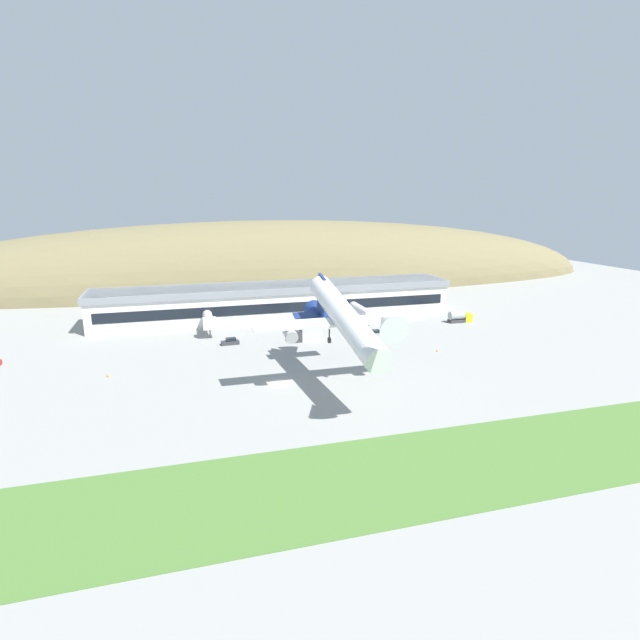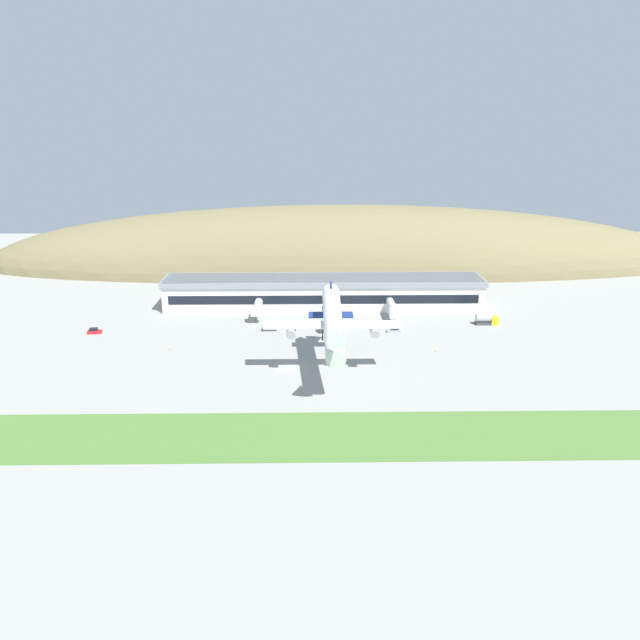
# 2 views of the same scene
# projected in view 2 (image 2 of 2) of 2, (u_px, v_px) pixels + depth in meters

# --- Properties ---
(ground_plane) EXTENTS (405.16, 405.16, 0.00)m
(ground_plane) POSITION_uv_depth(u_px,v_px,m) (288.00, 367.00, 159.29)
(ground_plane) COLOR gray
(grass_strip_foreground) EXTENTS (364.65, 20.69, 0.08)m
(grass_strip_foreground) POSITION_uv_depth(u_px,v_px,m) (282.00, 436.00, 124.47)
(grass_strip_foreground) COLOR #4C7533
(grass_strip_foreground) RESTS_ON ground_plane
(hill_backdrop) EXTENTS (306.78, 65.28, 52.72)m
(hill_backdrop) POSITION_uv_depth(u_px,v_px,m) (341.00, 266.00, 270.68)
(hill_backdrop) COLOR olive
(hill_backdrop) RESTS_ON ground_plane
(terminal_building) EXTENTS (106.72, 15.69, 10.24)m
(terminal_building) POSITION_uv_depth(u_px,v_px,m) (324.00, 290.00, 209.51)
(terminal_building) COLOR white
(terminal_building) RESTS_ON ground_plane
(jetway_0) EXTENTS (3.38, 11.83, 5.43)m
(jetway_0) POSITION_uv_depth(u_px,v_px,m) (257.00, 308.00, 196.47)
(jetway_0) COLOR silver
(jetway_0) RESTS_ON ground_plane
(jetway_1) EXTENTS (3.38, 14.97, 5.43)m
(jetway_1) POSITION_uv_depth(u_px,v_px,m) (393.00, 308.00, 195.55)
(jetway_1) COLOR silver
(jetway_1) RESTS_ON ground_plane
(cargo_airplane) EXTENTS (33.88, 45.09, 12.77)m
(cargo_airplane) POSITION_uv_depth(u_px,v_px,m) (333.00, 322.00, 150.75)
(cargo_airplane) COLOR silver
(service_car_0) EXTENTS (4.07, 2.00, 1.62)m
(service_car_0) POSITION_uv_depth(u_px,v_px,m) (394.00, 330.00, 185.61)
(service_car_0) COLOR #999EA3
(service_car_0) RESTS_ON ground_plane
(service_car_1) EXTENTS (4.23, 2.26, 1.67)m
(service_car_1) POSITION_uv_depth(u_px,v_px,m) (94.00, 331.00, 184.67)
(service_car_1) COLOR #B21E1E
(service_car_1) RESTS_ON ground_plane
(service_car_2) EXTENTS (4.49, 2.08, 1.66)m
(service_car_2) POSITION_uv_depth(u_px,v_px,m) (269.00, 328.00, 187.35)
(service_car_2) COLOR #333338
(service_car_2) RESTS_ON ground_plane
(fuel_truck) EXTENTS (6.98, 2.56, 3.33)m
(fuel_truck) POSITION_uv_depth(u_px,v_px,m) (486.00, 320.00, 192.63)
(fuel_truck) COLOR gold
(fuel_truck) RESTS_ON ground_plane
(box_truck) EXTENTS (8.06, 2.82, 3.38)m
(box_truck) POSITION_uv_depth(u_px,v_px,m) (333.00, 327.00, 185.50)
(box_truck) COLOR #333338
(box_truck) RESTS_ON ground_plane
(traffic_cone_0) EXTENTS (0.52, 0.52, 0.58)m
(traffic_cone_0) POSITION_uv_depth(u_px,v_px,m) (435.00, 351.00, 169.85)
(traffic_cone_0) COLOR orange
(traffic_cone_0) RESTS_ON ground_plane
(traffic_cone_1) EXTENTS (0.52, 0.52, 0.58)m
(traffic_cone_1) POSITION_uv_depth(u_px,v_px,m) (170.00, 349.00, 171.35)
(traffic_cone_1) COLOR orange
(traffic_cone_1) RESTS_ON ground_plane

